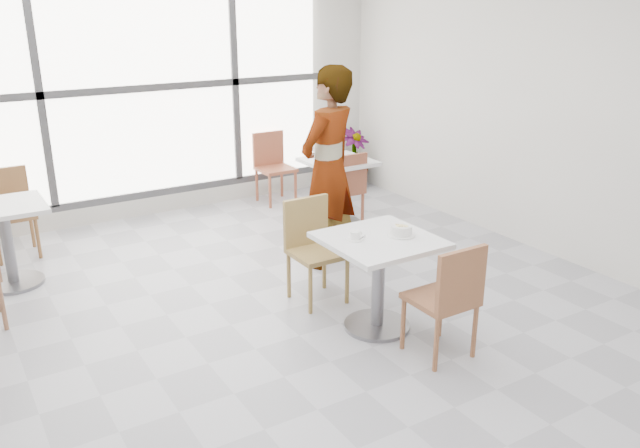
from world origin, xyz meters
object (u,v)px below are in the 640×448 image
bg_table_left (6,234)px  plant_right (353,158)px  bg_chair_right_far (272,162)px  main_table (379,266)px  chair_near (449,294)px  oatmeal_bowl (401,230)px  chair_far (312,242)px  coffee_cup (355,236)px  bg_chair_right_near (345,186)px  bg_table_right (338,183)px  person (328,169)px  bg_chair_left_far (10,206)px

bg_table_left → plant_right: plant_right is taller
bg_chair_right_far → main_table: bearing=-104.6°
chair_near → main_table: bearing=-77.1°
oatmeal_bowl → chair_far: bearing=111.6°
coffee_cup → bg_chair_right_near: 2.35m
oatmeal_bowl → bg_table_right: oatmeal_bowl is taller
chair_near → person: bearing=-96.9°
bg_chair_right_far → person: bearing=-103.7°
main_table → bg_chair_right_far: 3.52m
bg_chair_right_far → plant_right: 1.23m
main_table → oatmeal_bowl: 0.32m
oatmeal_bowl → coffee_cup: oatmeal_bowl is taller
bg_chair_left_far → bg_chair_right_far: size_ratio=1.00×
bg_table_left → bg_table_right: size_ratio=1.00×
chair_near → bg_chair_right_near: (0.92, 2.67, 0.00)m
chair_far → bg_chair_left_far: (-2.03, 2.44, 0.00)m
main_table → bg_table_left: bearing=134.1°
bg_table_left → main_table: bearing=-45.9°
oatmeal_bowl → bg_table_left: oatmeal_bowl is taller
bg_chair_right_near → bg_table_left: bearing=-5.7°
chair_near → plant_right: bearing=-116.1°
bg_table_left → bg_chair_right_near: bg_chair_right_near is taller
chair_near → bg_chair_right_far: (0.74, 4.04, 0.00)m
coffee_cup → bg_chair_right_far: size_ratio=0.18×
bg_chair_left_far → plant_right: bg_chair_left_far is taller
coffee_cup → bg_table_left: bearing=132.6°
bg_table_right → plant_right: bearing=49.1°
bg_table_left → chair_near: bearing=-50.8°
coffee_cup → bg_table_left: 3.16m
main_table → chair_far: bearing=100.9°
main_table → bg_table_right: (1.09, 2.22, -0.04)m
chair_far → plant_right: (2.25, 2.66, -0.10)m
oatmeal_bowl → bg_chair_right_near: bearing=66.9°
bg_table_right → bg_chair_left_far: size_ratio=0.86×
bg_table_left → bg_chair_left_far: 0.81m
bg_chair_left_far → bg_chair_right_far: same height
main_table → bg_chair_right_near: bearing=62.6°
bg_table_left → plant_right: 4.54m
main_table → plant_right: size_ratio=1.00×
plant_right → person: bearing=-129.7°
main_table → chair_near: bearing=-77.1°
coffee_cup → bg_chair_right_far: (1.06, 3.34, -0.28)m
bg_chair_right_near → bg_chair_right_far: (-0.18, 1.36, 0.00)m
person → bg_chair_right_near: person is taller
person → coffee_cup: bearing=43.3°
bg_chair_right_near → bg_chair_left_far: bearing=-19.3°
main_table → oatmeal_bowl: (0.17, -0.05, 0.27)m
main_table → bg_chair_left_far: (-2.18, 3.18, -0.02)m
chair_far → oatmeal_bowl: chair_far is taller
bg_chair_right_near → plant_right: 1.71m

